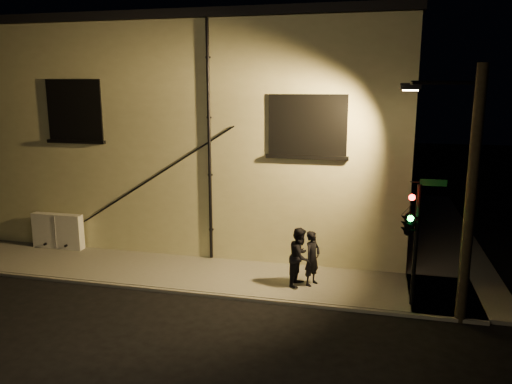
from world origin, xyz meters
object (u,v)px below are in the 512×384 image
(pedestrian_a, at_px, (312,258))
(pedestrian_b, at_px, (300,257))
(utility_cabinet, at_px, (58,231))
(traffic_signal, at_px, (410,222))
(streetlamp_pole, at_px, (467,189))

(pedestrian_a, bearing_deg, pedestrian_b, 134.20)
(utility_cabinet, relative_size, pedestrian_b, 1.10)
(traffic_signal, bearing_deg, pedestrian_b, 165.72)
(utility_cabinet, relative_size, pedestrian_a, 1.18)
(utility_cabinet, height_order, streetlamp_pole, streetlamp_pole)
(utility_cabinet, relative_size, traffic_signal, 0.56)
(utility_cabinet, xyz_separation_m, streetlamp_pole, (14.09, -2.62, 2.85))
(pedestrian_b, bearing_deg, pedestrian_a, -64.23)
(pedestrian_a, distance_m, streetlamp_pole, 5.04)
(utility_cabinet, xyz_separation_m, pedestrian_a, (10.00, -1.36, 0.20))
(pedestrian_b, distance_m, streetlamp_pole, 5.30)
(utility_cabinet, bearing_deg, streetlamp_pole, -10.52)
(pedestrian_a, height_order, pedestrian_b, pedestrian_b)
(pedestrian_a, xyz_separation_m, traffic_signal, (2.77, -0.91, 1.60))
(traffic_signal, height_order, streetlamp_pole, streetlamp_pole)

